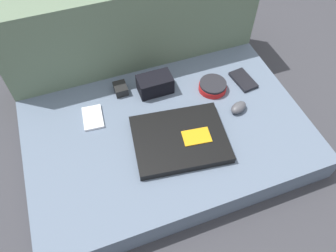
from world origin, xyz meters
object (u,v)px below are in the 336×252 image
object	(u,v)px
camera_pouch	(155,84)
phone_silver	(93,118)
charger_brick	(121,89)
laptop	(180,139)
phone_black	(243,80)
speaker_puck	(213,86)
computer_mouse	(239,107)

from	to	relation	value
camera_pouch	phone_silver	bearing A→B (deg)	-168.25
phone_silver	charger_brick	world-z (taller)	charger_brick
laptop	phone_black	world-z (taller)	laptop
camera_pouch	laptop	bearing A→B (deg)	-89.37
speaker_puck	camera_pouch	size ratio (longest dim) A/B	0.83
phone_black	camera_pouch	distance (m)	0.34
computer_mouse	charger_brick	bearing A→B (deg)	125.67
computer_mouse	charger_brick	world-z (taller)	same
camera_pouch	charger_brick	size ratio (longest dim) A/B	2.12
computer_mouse	phone_black	world-z (taller)	computer_mouse
laptop	camera_pouch	world-z (taller)	camera_pouch
phone_silver	charger_brick	bearing A→B (deg)	40.84
speaker_puck	phone_black	xyz separation A→B (m)	(0.13, -0.00, -0.01)
phone_silver	laptop	bearing A→B (deg)	-32.48
computer_mouse	phone_black	distance (m)	0.15
charger_brick	speaker_puck	bearing A→B (deg)	-18.06
laptop	charger_brick	world-z (taller)	charger_brick
laptop	camera_pouch	distance (m)	0.25
laptop	computer_mouse	bearing A→B (deg)	20.09
speaker_puck	phone_silver	size ratio (longest dim) A/B	0.95
phone_silver	phone_black	xyz separation A→B (m)	(0.58, -0.02, 0.00)
camera_pouch	speaker_puck	bearing A→B (deg)	-18.52
charger_brick	phone_black	bearing A→B (deg)	-13.40
computer_mouse	phone_black	xyz separation A→B (m)	(0.09, 0.12, -0.01)
laptop	phone_black	distance (m)	0.37
camera_pouch	charger_brick	distance (m)	0.13
charger_brick	phone_silver	bearing A→B (deg)	-144.55
computer_mouse	speaker_puck	xyz separation A→B (m)	(-0.04, 0.12, 0.00)
laptop	phone_black	size ratio (longest dim) A/B	2.85
laptop	speaker_puck	bearing A→B (deg)	49.42
camera_pouch	computer_mouse	bearing A→B (deg)	-38.17
laptop	computer_mouse	distance (m)	0.25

